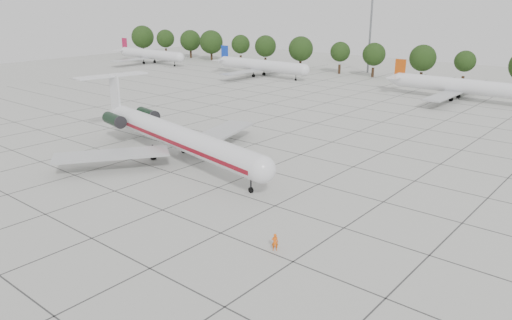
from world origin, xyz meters
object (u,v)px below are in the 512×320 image
(main_airliner, at_px, (170,134))
(ground_crew, at_px, (275,242))
(bg_airliner_a, at_px, (150,54))
(bg_airliner_b, at_px, (261,66))
(floodlight_mast, at_px, (371,20))
(bg_airliner_c, at_px, (460,86))

(main_airliner, bearing_deg, ground_crew, -13.40)
(main_airliner, relative_size, bg_airliner_a, 1.36)
(ground_crew, bearing_deg, bg_airliner_a, -75.18)
(bg_airliner_b, xyz_separation_m, floodlight_mast, (18.43, 25.08, 11.37))
(main_airliner, distance_m, bg_airliner_b, 72.27)
(main_airliner, xyz_separation_m, bg_airliner_b, (-35.82, 62.77, -0.30))
(main_airliner, distance_m, floodlight_mast, 90.23)
(bg_airliner_c, xyz_separation_m, floodlight_mast, (-33.52, 24.23, 11.37))
(main_airliner, xyz_separation_m, bg_airliner_c, (16.13, 63.62, -0.30))
(main_airliner, distance_m, bg_airliner_c, 65.63)
(bg_airliner_b, height_order, bg_airliner_c, same)
(bg_airliner_a, bearing_deg, main_airliner, -37.39)
(bg_airliner_b, bearing_deg, ground_crew, -50.11)
(main_airliner, height_order, bg_airliner_c, main_airliner)
(ground_crew, bearing_deg, floodlight_mast, -107.07)
(main_airliner, relative_size, bg_airliner_c, 1.36)
(main_airliner, relative_size, bg_airliner_b, 1.36)
(bg_airliner_a, height_order, bg_airliner_c, same)
(main_airliner, bearing_deg, floodlight_mast, 111.53)
(bg_airliner_a, xyz_separation_m, floodlight_mast, (63.07, 26.35, 11.37))
(bg_airliner_c, bearing_deg, ground_crew, -82.28)
(bg_airliner_b, bearing_deg, main_airliner, -60.29)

